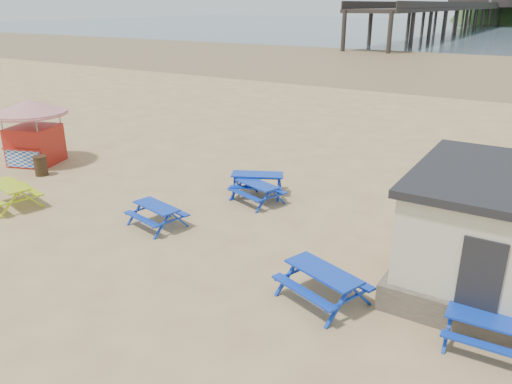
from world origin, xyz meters
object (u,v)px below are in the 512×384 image
Objects in this scene: picnic_table_blue_a at (257,184)px; picnic_table_blue_b at (257,193)px; picnic_table_yellow at (11,195)px; ice_cream_kiosk at (32,124)px; litter_bin at (41,166)px.

picnic_table_blue_a is 1.14× the size of picnic_table_blue_b.
picnic_table_yellow is 5.72m from ice_cream_kiosk.
litter_bin is at bearing 141.13° from picnic_table_yellow.
ice_cream_kiosk is 2.48m from litter_bin.
ice_cream_kiosk is 4.95× the size of litter_bin.
picnic_table_yellow is at bearing -64.40° from ice_cream_kiosk.
picnic_table_yellow is at bearing -166.00° from picnic_table_blue_a.
litter_bin is at bearing -50.70° from ice_cream_kiosk.
picnic_table_blue_b is (0.45, -0.76, -0.04)m from picnic_table_blue_a.
picnic_table_yellow is at bearing -52.61° from litter_bin.
picnic_table_blue_a is 0.88m from picnic_table_blue_b.
picnic_table_yellow is (-7.54, -5.14, 0.05)m from picnic_table_blue_b.
picnic_table_blue_a is 2.89× the size of litter_bin.
ice_cream_kiosk is (-11.45, -1.23, 1.51)m from picnic_table_blue_b.
litter_bin is (-9.73, -2.28, 0.06)m from picnic_table_blue_b.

